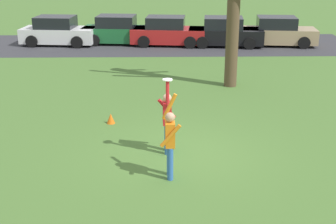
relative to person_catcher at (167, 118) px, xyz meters
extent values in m
plane|color=#4C7533|center=(0.34, -0.10, -0.98)|extent=(120.00, 120.00, 0.00)
cylinder|color=#3366B7|center=(0.00, 0.13, -0.57)|extent=(0.14, 0.14, 0.82)
cylinder|color=#3366B7|center=(0.00, -0.13, -0.57)|extent=(0.14, 0.14, 0.82)
cube|color=red|center=(0.00, 0.00, 0.14)|extent=(0.23, 0.37, 0.60)
sphere|color=tan|center=(0.00, 0.00, 0.55)|extent=(0.23, 0.23, 0.23)
cylinder|color=red|center=(-0.01, 0.22, 0.19)|extent=(0.49, 0.10, 0.56)
cylinder|color=red|center=(0.01, -0.22, 0.77)|extent=(0.09, 0.09, 0.66)
cylinder|color=#3366B7|center=(0.04, -1.59, -0.57)|extent=(0.14, 0.14, 0.82)
cylinder|color=#3366B7|center=(0.04, -1.33, -0.57)|extent=(0.14, 0.14, 0.82)
cube|color=orange|center=(0.04, -1.46, 0.14)|extent=(0.23, 0.37, 0.60)
sphere|color=tan|center=(0.04, -1.46, 0.55)|extent=(0.23, 0.23, 0.23)
cylinder|color=orange|center=(0.05, -1.68, 0.19)|extent=(0.49, 0.10, 0.56)
cylinder|color=orange|center=(0.03, -1.23, 0.74)|extent=(0.36, 0.10, 0.64)
cylinder|color=white|center=(0.01, -0.22, 1.11)|extent=(0.25, 0.25, 0.02)
cube|color=white|center=(-5.83, 15.00, -0.43)|extent=(4.27, 2.24, 0.80)
cube|color=black|center=(-5.97, 15.01, 0.29)|extent=(2.27, 1.86, 0.64)
cylinder|color=black|center=(-4.46, 15.76, -0.65)|extent=(0.68, 0.29, 0.66)
cylinder|color=black|center=(-4.66, 13.95, -0.65)|extent=(0.68, 0.29, 0.66)
cylinder|color=black|center=(-6.99, 16.04, -0.65)|extent=(0.68, 0.29, 0.66)
cylinder|color=black|center=(-7.19, 14.23, -0.65)|extent=(0.68, 0.29, 0.66)
cube|color=#1E6633|center=(-2.43, 15.25, -0.43)|extent=(4.27, 2.24, 0.80)
cube|color=black|center=(-2.58, 15.26, 0.29)|extent=(2.27, 1.86, 0.64)
cylinder|color=black|center=(-1.07, 16.01, -0.65)|extent=(0.68, 0.29, 0.66)
cylinder|color=black|center=(-1.27, 14.20, -0.65)|extent=(0.68, 0.29, 0.66)
cylinder|color=black|center=(-3.60, 16.29, -0.65)|extent=(0.68, 0.29, 0.66)
cylinder|color=black|center=(-3.80, 14.48, -0.65)|extent=(0.68, 0.29, 0.66)
cube|color=red|center=(0.36, 14.77, -0.43)|extent=(4.27, 2.24, 0.80)
cube|color=black|center=(0.21, 14.79, 0.29)|extent=(2.27, 1.86, 0.64)
cylinder|color=black|center=(1.72, 15.54, -0.65)|extent=(0.68, 0.29, 0.66)
cylinder|color=black|center=(1.52, 13.73, -0.65)|extent=(0.68, 0.29, 0.66)
cylinder|color=black|center=(-0.81, 15.82, -0.65)|extent=(0.68, 0.29, 0.66)
cylinder|color=black|center=(-1.01, 14.01, -0.65)|extent=(0.68, 0.29, 0.66)
cube|color=black|center=(3.56, 14.45, -0.43)|extent=(4.27, 2.24, 0.80)
cube|color=black|center=(3.41, 14.47, 0.29)|extent=(2.27, 1.86, 0.64)
cylinder|color=black|center=(4.92, 15.22, -0.65)|extent=(0.68, 0.29, 0.66)
cylinder|color=black|center=(4.72, 13.41, -0.65)|extent=(0.68, 0.29, 0.66)
cylinder|color=black|center=(2.39, 15.50, -0.65)|extent=(0.68, 0.29, 0.66)
cylinder|color=black|center=(2.19, 13.69, -0.65)|extent=(0.68, 0.29, 0.66)
cube|color=tan|center=(6.55, 14.55, -0.43)|extent=(4.27, 2.24, 0.80)
cube|color=black|center=(6.40, 14.57, 0.29)|extent=(2.27, 1.86, 0.64)
cylinder|color=black|center=(7.91, 15.32, -0.65)|extent=(0.68, 0.29, 0.66)
cylinder|color=black|center=(7.71, 13.51, -0.65)|extent=(0.68, 0.29, 0.66)
cylinder|color=black|center=(5.39, 15.60, -0.65)|extent=(0.68, 0.29, 0.66)
cylinder|color=black|center=(5.19, 13.78, -0.65)|extent=(0.68, 0.29, 0.66)
cube|color=#38383D|center=(0.34, 14.85, -0.98)|extent=(21.09, 6.40, 0.01)
cylinder|color=brown|center=(2.65, 6.40, 2.00)|extent=(0.49, 0.49, 5.97)
cone|color=orange|center=(-1.72, 2.24, -0.82)|extent=(0.26, 0.26, 0.32)
camera|label=1|loc=(-0.23, -11.58, 4.24)|focal=50.15mm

